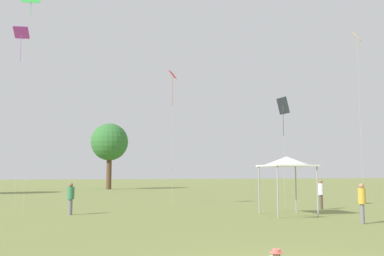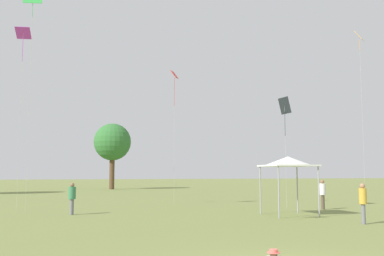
{
  "view_description": "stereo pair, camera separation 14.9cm",
  "coord_description": "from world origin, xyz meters",
  "px_view_note": "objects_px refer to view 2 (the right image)",
  "views": [
    {
      "loc": [
        -5.26,
        -8.98,
        2.2
      ],
      "look_at": [
        -0.17,
        7.47,
        3.92
      ],
      "focal_mm": 42.0,
      "sensor_mm": 36.0,
      "label": 1
    },
    {
      "loc": [
        -5.12,
        -9.02,
        2.2
      ],
      "look_at": [
        -0.17,
        7.47,
        3.92
      ],
      "focal_mm": 42.0,
      "sensor_mm": 36.0,
      "label": 2
    }
  ],
  "objects_px": {
    "person_standing_1": "(72,196)",
    "kite_7": "(23,40)",
    "kite_0": "(174,82)",
    "person_standing_3": "(323,192)",
    "canopy_tent": "(288,162)",
    "kite_5": "(33,1)",
    "person_standing_2": "(363,199)",
    "kite_6": "(360,44)",
    "distant_tree_1": "(112,142)",
    "kite_1": "(285,108)"
  },
  "relations": [
    {
      "from": "person_standing_1",
      "to": "kite_5",
      "type": "xyz_separation_m",
      "value": [
        -2.42,
        1.91,
        11.1
      ]
    },
    {
      "from": "kite_7",
      "to": "kite_0",
      "type": "bearing_deg",
      "value": -105.47
    },
    {
      "from": "person_standing_3",
      "to": "person_standing_2",
      "type": "bearing_deg",
      "value": -28.26
    },
    {
      "from": "person_standing_1",
      "to": "distant_tree_1",
      "type": "xyz_separation_m",
      "value": [
        6.34,
        36.81,
        5.35
      ]
    },
    {
      "from": "person_standing_2",
      "to": "person_standing_3",
      "type": "distance_m",
      "value": 7.76
    },
    {
      "from": "kite_5",
      "to": "kite_6",
      "type": "distance_m",
      "value": 23.17
    },
    {
      "from": "kite_5",
      "to": "kite_6",
      "type": "xyz_separation_m",
      "value": [
        23.14,
        1.17,
        -0.21
      ]
    },
    {
      "from": "person_standing_2",
      "to": "kite_7",
      "type": "xyz_separation_m",
      "value": [
        -14.88,
        11.29,
        9.04
      ]
    },
    {
      "from": "person_standing_1",
      "to": "kite_7",
      "type": "xyz_separation_m",
      "value": [
        -2.97,
        3.13,
        9.11
      ]
    },
    {
      "from": "person_standing_1",
      "to": "kite_5",
      "type": "bearing_deg",
      "value": 73.65
    },
    {
      "from": "person_standing_1",
      "to": "kite_5",
      "type": "distance_m",
      "value": 11.52
    },
    {
      "from": "person_standing_1",
      "to": "kite_6",
      "type": "bearing_deg",
      "value": -59.6
    },
    {
      "from": "person_standing_1",
      "to": "person_standing_2",
      "type": "height_order",
      "value": "person_standing_2"
    },
    {
      "from": "kite_6",
      "to": "person_standing_1",
      "type": "bearing_deg",
      "value": -166.69
    },
    {
      "from": "person_standing_2",
      "to": "kite_6",
      "type": "xyz_separation_m",
      "value": [
        8.81,
        11.24,
        10.82
      ]
    },
    {
      "from": "canopy_tent",
      "to": "kite_1",
      "type": "bearing_deg",
      "value": 63.04
    },
    {
      "from": "person_standing_3",
      "to": "distant_tree_1",
      "type": "height_order",
      "value": "distant_tree_1"
    },
    {
      "from": "person_standing_2",
      "to": "distant_tree_1",
      "type": "distance_m",
      "value": 45.62
    },
    {
      "from": "person_standing_1",
      "to": "kite_7",
      "type": "bearing_deg",
      "value": 65.46
    },
    {
      "from": "distant_tree_1",
      "to": "kite_5",
      "type": "bearing_deg",
      "value": -104.1
    },
    {
      "from": "person_standing_1",
      "to": "canopy_tent",
      "type": "height_order",
      "value": "canopy_tent"
    },
    {
      "from": "person_standing_2",
      "to": "kite_1",
      "type": "xyz_separation_m",
      "value": [
        0.83,
        8.3,
        5.19
      ]
    },
    {
      "from": "kite_0",
      "to": "person_standing_3",
      "type": "bearing_deg",
      "value": -56.99
    },
    {
      "from": "person_standing_1",
      "to": "person_standing_2",
      "type": "bearing_deg",
      "value": -102.5
    },
    {
      "from": "kite_5",
      "to": "distant_tree_1",
      "type": "xyz_separation_m",
      "value": [
        8.76,
        34.9,
        -5.75
      ]
    },
    {
      "from": "canopy_tent",
      "to": "kite_5",
      "type": "relative_size",
      "value": 0.24
    },
    {
      "from": "person_standing_1",
      "to": "kite_6",
      "type": "xyz_separation_m",
      "value": [
        20.71,
        3.08,
        10.89
      ]
    },
    {
      "from": "person_standing_3",
      "to": "kite_0",
      "type": "xyz_separation_m",
      "value": [
        -7.27,
        7.78,
        7.85
      ]
    },
    {
      "from": "kite_1",
      "to": "kite_6",
      "type": "relative_size",
      "value": 0.54
    },
    {
      "from": "person_standing_2",
      "to": "kite_0",
      "type": "distance_m",
      "value": 17.57
    },
    {
      "from": "person_standing_3",
      "to": "kite_1",
      "type": "bearing_deg",
      "value": -126.53
    },
    {
      "from": "kite_0",
      "to": "kite_1",
      "type": "height_order",
      "value": "kite_0"
    },
    {
      "from": "person_standing_3",
      "to": "kite_5",
      "type": "distance_m",
      "value": 20.48
    },
    {
      "from": "kite_0",
      "to": "kite_7",
      "type": "relative_size",
      "value": 0.9
    },
    {
      "from": "person_standing_1",
      "to": "kite_5",
      "type": "relative_size",
      "value": 0.13
    },
    {
      "from": "person_standing_3",
      "to": "distant_tree_1",
      "type": "relative_size",
      "value": 0.2
    },
    {
      "from": "kite_0",
      "to": "kite_6",
      "type": "bearing_deg",
      "value": -25.95
    },
    {
      "from": "kite_5",
      "to": "distant_tree_1",
      "type": "distance_m",
      "value": 36.44
    },
    {
      "from": "person_standing_3",
      "to": "kite_5",
      "type": "bearing_deg",
      "value": -107.16
    },
    {
      "from": "person_standing_2",
      "to": "kite_7",
      "type": "height_order",
      "value": "kite_7"
    },
    {
      "from": "kite_1",
      "to": "kite_7",
      "type": "bearing_deg",
      "value": 118.44
    },
    {
      "from": "person_standing_3",
      "to": "kite_7",
      "type": "bearing_deg",
      "value": -110.7
    },
    {
      "from": "kite_0",
      "to": "person_standing_1",
      "type": "bearing_deg",
      "value": -146.87
    },
    {
      "from": "person_standing_1",
      "to": "distant_tree_1",
      "type": "height_order",
      "value": "distant_tree_1"
    },
    {
      "from": "kite_5",
      "to": "distant_tree_1",
      "type": "height_order",
      "value": "kite_5"
    },
    {
      "from": "kite_1",
      "to": "person_standing_2",
      "type": "bearing_deg",
      "value": -146.49
    },
    {
      "from": "canopy_tent",
      "to": "kite_0",
      "type": "bearing_deg",
      "value": 108.19
    },
    {
      "from": "person_standing_3",
      "to": "kite_0",
      "type": "relative_size",
      "value": 0.18
    },
    {
      "from": "person_standing_3",
      "to": "kite_6",
      "type": "bearing_deg",
      "value": 115.21
    },
    {
      "from": "kite_0",
      "to": "distant_tree_1",
      "type": "distance_m",
      "value": 30.05
    }
  ]
}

